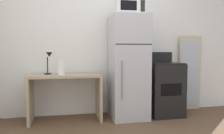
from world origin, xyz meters
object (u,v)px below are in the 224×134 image
Objects in this scene: desk_lamp at (49,59)px; refrigerator at (128,67)px; leaning_mirror at (190,73)px; microwave at (129,7)px; oven_range at (163,88)px; paper_towel_roll at (61,67)px; desk at (66,88)px.

desk_lamp is 0.21× the size of refrigerator.
desk_lamp is 2.61m from leaning_mirror.
microwave reaches higher than refrigerator.
oven_range is 0.79× the size of leaning_mirror.
paper_towel_roll is 1.10m from refrigerator.
desk_lamp is at bearing 175.88° from microwave.
desk is 1.67m from microwave.
refrigerator is 1.22× the size of leaning_mirror.
desk is 4.70× the size of paper_towel_roll.
desk_lamp is (-0.25, 0.02, 0.47)m from desk.
refrigerator is 0.76m from oven_range.
desk_lamp is 0.32× the size of oven_range.
refrigerator is (1.10, 0.07, -0.02)m from paper_towel_roll.
refrigerator is at bearing -177.79° from oven_range.
microwave is (1.10, 0.05, 0.96)m from paper_towel_roll.
desk_lamp is 1.47× the size of paper_towel_roll.
paper_towel_roll is at bearing -176.87° from oven_range.
microwave is 0.42× the size of oven_range.
refrigerator reaches higher than oven_range.
leaning_mirror is (2.40, 0.35, -0.17)m from paper_towel_roll.
microwave is at bearing 2.57° from paper_towel_roll.
desk is 2.45× the size of microwave.
paper_towel_roll is 0.17× the size of leaning_mirror.
oven_range is at bearing -0.93° from desk.
microwave is at bearing -4.12° from desk_lamp.
desk is 0.53m from desk_lamp.
paper_towel_roll is at bearing -176.32° from refrigerator.
oven_range is (1.68, -0.03, -0.05)m from desk.
microwave is at bearing -175.94° from oven_range.
desk_lamp is 1.54m from microwave.
oven_range is at bearing -158.63° from leaning_mirror.
oven_range is 0.74m from leaning_mirror.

